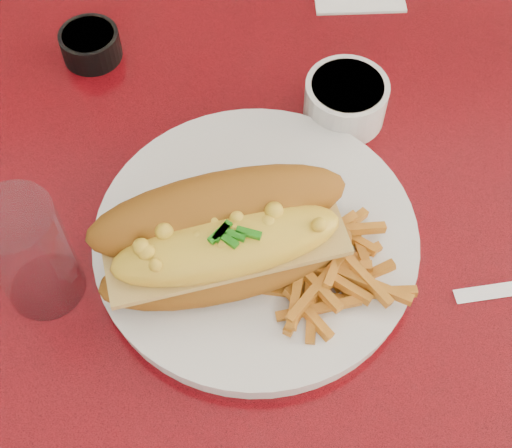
{
  "coord_description": "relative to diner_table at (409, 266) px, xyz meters",
  "views": [
    {
      "loc": [
        -0.21,
        -0.39,
        1.35
      ],
      "look_at": [
        -0.18,
        -0.05,
        0.81
      ],
      "focal_mm": 50.0,
      "sensor_mm": 36.0,
      "label": 1
    }
  ],
  "objects": [
    {
      "name": "ground",
      "position": [
        0.0,
        0.0,
        -0.61
      ],
      "size": [
        8.0,
        8.0,
        0.0
      ],
      "primitive_type": "plane",
      "color": "beige",
      "rests_on": "ground"
    },
    {
      "name": "diner_table",
      "position": [
        0.0,
        0.0,
        0.0
      ],
      "size": [
        1.23,
        0.83,
        0.77
      ],
      "color": "red",
      "rests_on": "ground"
    },
    {
      "name": "booth_bench_far",
      "position": [
        0.0,
        0.81,
        -0.32
      ],
      "size": [
        1.2,
        0.51,
        0.9
      ],
      "color": "#9B0F0A",
      "rests_on": "ground"
    },
    {
      "name": "dinner_plate",
      "position": [
        -0.18,
        -0.05,
        0.17
      ],
      "size": [
        0.33,
        0.33,
        0.02
      ],
      "rotation": [
        0.0,
        0.0,
        -0.1
      ],
      "color": "silver",
      "rests_on": "diner_table"
    },
    {
      "name": "mac_hoagie",
      "position": [
        -0.21,
        -0.08,
        0.22
      ],
      "size": [
        0.24,
        0.15,
        0.1
      ],
      "rotation": [
        0.0,
        0.0,
        0.19
      ],
      "color": "#945817",
      "rests_on": "dinner_plate"
    },
    {
      "name": "fries_pile",
      "position": [
        -0.13,
        -0.1,
        0.2
      ],
      "size": [
        0.13,
        0.12,
        0.03
      ],
      "primitive_type": null,
      "rotation": [
        0.0,
        0.0,
        0.23
      ],
      "color": "orange",
      "rests_on": "dinner_plate"
    },
    {
      "name": "fork",
      "position": [
        -0.12,
        -0.04,
        0.18
      ],
      "size": [
        0.09,
        0.13,
        0.0
      ],
      "rotation": [
        0.0,
        0.0,
        2.12
      ],
      "color": "silver",
      "rests_on": "dinner_plate"
    },
    {
      "name": "gravy_ramekin",
      "position": [
        -0.08,
        0.1,
        0.19
      ],
      "size": [
        0.1,
        0.1,
        0.05
      ],
      "rotation": [
        0.0,
        0.0,
        0.15
      ],
      "color": "silver",
      "rests_on": "diner_table"
    },
    {
      "name": "sauce_cup_left",
      "position": [
        -0.35,
        0.2,
        0.18
      ],
      "size": [
        0.08,
        0.08,
        0.03
      ],
      "rotation": [
        0.0,
        0.0,
        0.21
      ],
      "color": "black",
      "rests_on": "diner_table"
    },
    {
      "name": "water_tumbler",
      "position": [
        -0.38,
        -0.08,
        0.22
      ],
      "size": [
        0.09,
        0.09,
        0.12
      ],
      "primitive_type": "cylinder",
      "rotation": [
        0.0,
        0.0,
        -0.36
      ],
      "color": "#AEC7DF",
      "rests_on": "diner_table"
    }
  ]
}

